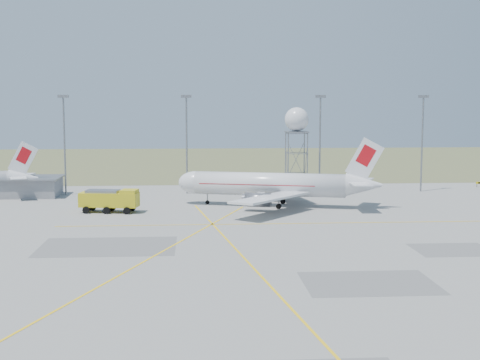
{
  "coord_description": "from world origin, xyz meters",
  "views": [
    {
      "loc": [
        -8.43,
        -72.98,
        19.17
      ],
      "look_at": [
        -0.67,
        40.0,
        5.81
      ],
      "focal_mm": 50.0,
      "sensor_mm": 36.0,
      "label": 1
    }
  ],
  "objects": [
    {
      "name": "mast_c",
      "position": [
        18.0,
        66.0,
        12.07
      ],
      "size": [
        2.2,
        0.5,
        20.5
      ],
      "color": "gray",
      "rests_on": "ground"
    },
    {
      "name": "grass_strip",
      "position": [
        0.0,
        140.0,
        0.01
      ],
      "size": [
        400.0,
        120.0,
        0.03
      ],
      "primitive_type": "cube",
      "color": "#4E6034",
      "rests_on": "ground"
    },
    {
      "name": "ground",
      "position": [
        0.0,
        0.0,
        0.0
      ],
      "size": [
        400.0,
        400.0,
        0.0
      ],
      "primitive_type": "plane",
      "color": "#A0A09B",
      "rests_on": "ground"
    },
    {
      "name": "building_grey",
      "position": [
        -45.0,
        64.0,
        1.97
      ],
      "size": [
        19.0,
        10.0,
        3.9
      ],
      "color": "gray",
      "rests_on": "ground"
    },
    {
      "name": "taxi_sign_near",
      "position": [
        55.6,
        72.0,
        0.89
      ],
      "size": [
        1.6,
        0.17,
        1.2
      ],
      "color": "black",
      "rests_on": "ground"
    },
    {
      "name": "mast_d",
      "position": [
        40.0,
        66.0,
        12.07
      ],
      "size": [
        2.2,
        0.5,
        20.5
      ],
      "color": "gray",
      "rests_on": "ground"
    },
    {
      "name": "fire_truck",
      "position": [
        -22.96,
        42.86,
        1.93
      ],
      "size": [
        10.47,
        5.35,
        4.02
      ],
      "rotation": [
        0.0,
        0.0,
        -0.17
      ],
      "color": "gold",
      "rests_on": "ground"
    },
    {
      "name": "mast_b",
      "position": [
        -10.0,
        66.0,
        12.07
      ],
      "size": [
        2.2,
        0.5,
        20.5
      ],
      "color": "gray",
      "rests_on": "ground"
    },
    {
      "name": "radar_tower",
      "position": [
        12.71,
        64.01,
        10.09
      ],
      "size": [
        4.97,
        4.97,
        17.98
      ],
      "color": "gray",
      "rests_on": "ground"
    },
    {
      "name": "airliner_main",
      "position": [
        5.92,
        47.68,
        3.94
      ],
      "size": [
        37.38,
        35.53,
        12.87
      ],
      "rotation": [
        0.0,
        0.0,
        2.88
      ],
      "color": "silver",
      "rests_on": "ground"
    },
    {
      "name": "mast_a",
      "position": [
        -35.0,
        66.0,
        12.07
      ],
      "size": [
        2.2,
        0.5,
        20.5
      ],
      "color": "gray",
      "rests_on": "ground"
    }
  ]
}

